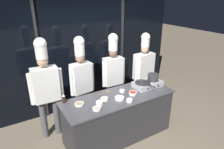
% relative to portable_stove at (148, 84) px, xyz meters
% --- Properties ---
extents(ground_plane, '(24.00, 24.00, 0.00)m').
position_rel_portable_stove_xyz_m(ground_plane, '(-0.73, -0.05, -0.96)').
color(ground_plane, '#7F705B').
extents(window_wall_back, '(4.89, 0.09, 2.70)m').
position_rel_portable_stove_xyz_m(window_wall_back, '(-0.73, 1.46, 0.39)').
color(window_wall_back, black).
rests_on(window_wall_back, ground_plane).
extents(demo_counter, '(2.14, 0.77, 0.90)m').
position_rel_portable_stove_xyz_m(demo_counter, '(-0.73, -0.05, -0.51)').
color(demo_counter, '#2D2D30').
rests_on(demo_counter, ground_plane).
extents(portable_stove, '(0.58, 0.35, 0.12)m').
position_rel_portable_stove_xyz_m(portable_stove, '(0.00, 0.00, 0.00)').
color(portable_stove, '#B2B5BA').
rests_on(portable_stove, demo_counter).
extents(frying_pan, '(0.32, 0.54, 0.05)m').
position_rel_portable_stove_xyz_m(frying_pan, '(-0.13, -0.00, 0.08)').
color(frying_pan, '#232326').
rests_on(frying_pan, portable_stove).
extents(stock_pot, '(0.25, 0.23, 0.12)m').
position_rel_portable_stove_xyz_m(stock_pot, '(0.13, 0.00, 0.13)').
color(stock_pot, '#333335').
rests_on(stock_pot, portable_stove).
extents(squeeze_bottle_soy, '(0.06, 0.06, 0.16)m').
position_rel_portable_stove_xyz_m(squeeze_bottle_soy, '(-1.68, 0.25, 0.02)').
color(squeeze_bottle_soy, '#332319').
rests_on(squeeze_bottle_soy, demo_counter).
extents(prep_bowl_shrimp, '(0.14, 0.14, 0.04)m').
position_rel_portable_stove_xyz_m(prep_bowl_shrimp, '(-1.29, -0.25, -0.04)').
color(prep_bowl_shrimp, white).
rests_on(prep_bowl_shrimp, demo_counter).
extents(prep_bowl_rice, '(0.12, 0.12, 0.05)m').
position_rel_portable_stove_xyz_m(prep_bowl_rice, '(-0.68, -0.31, -0.03)').
color(prep_bowl_rice, white).
rests_on(prep_bowl_rice, demo_counter).
extents(prep_bowl_bean_sprouts, '(0.17, 0.17, 0.05)m').
position_rel_portable_stove_xyz_m(prep_bowl_bean_sprouts, '(-0.79, -0.15, -0.03)').
color(prep_bowl_bean_sprouts, white).
rests_on(prep_bowl_bean_sprouts, demo_counter).
extents(prep_bowl_mushrooms, '(0.16, 0.16, 0.04)m').
position_rel_portable_stove_xyz_m(prep_bowl_mushrooms, '(-1.48, 0.04, -0.04)').
color(prep_bowl_mushrooms, white).
rests_on(prep_bowl_mushrooms, demo_counter).
extents(prep_bowl_onion, '(0.13, 0.13, 0.06)m').
position_rel_portable_stove_xyz_m(prep_bowl_onion, '(-1.17, -0.13, -0.03)').
color(prep_bowl_onion, white).
rests_on(prep_bowl_onion, demo_counter).
extents(prep_bowl_garlic, '(0.11, 0.11, 0.04)m').
position_rel_portable_stove_xyz_m(prep_bowl_garlic, '(-0.58, 0.07, -0.03)').
color(prep_bowl_garlic, white).
rests_on(prep_bowl_garlic, demo_counter).
extents(prep_bowl_chili_flakes, '(0.15, 0.15, 0.05)m').
position_rel_portable_stove_xyz_m(prep_bowl_chili_flakes, '(-0.47, -0.13, -0.03)').
color(prep_bowl_chili_flakes, white).
rests_on(prep_bowl_chili_flakes, demo_counter).
extents(prep_bowl_chicken, '(0.14, 0.14, 0.04)m').
position_rel_portable_stove_xyz_m(prep_bowl_chicken, '(-1.03, -0.04, -0.03)').
color(prep_bowl_chicken, white).
rests_on(prep_bowl_chicken, demo_counter).
extents(serving_spoon_slotted, '(0.28, 0.06, 0.02)m').
position_rel_portable_stove_xyz_m(serving_spoon_slotted, '(-0.85, 0.20, -0.05)').
color(serving_spoon_slotted, olive).
rests_on(serving_spoon_slotted, demo_counter).
extents(chef_head, '(0.61, 0.26, 1.99)m').
position_rel_portable_stove_xyz_m(chef_head, '(-1.86, 0.67, 0.17)').
color(chef_head, '#4C4C51').
rests_on(chef_head, ground_plane).
extents(chef_sous, '(0.54, 0.26, 1.94)m').
position_rel_portable_stove_xyz_m(chef_sous, '(-1.15, 0.71, 0.15)').
color(chef_sous, '#2D3856').
rests_on(chef_sous, ground_plane).
extents(chef_line, '(0.56, 0.23, 1.91)m').
position_rel_portable_stove_xyz_m(chef_line, '(-0.39, 0.72, 0.13)').
color(chef_line, '#232326').
rests_on(chef_line, ground_plane).
extents(chef_pastry, '(0.63, 0.29, 1.86)m').
position_rel_portable_stove_xyz_m(chef_pastry, '(0.42, 0.64, 0.08)').
color(chef_pastry, '#2D3856').
rests_on(chef_pastry, ground_plane).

